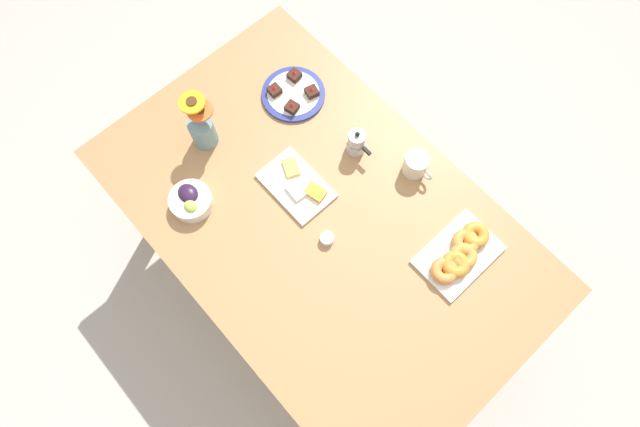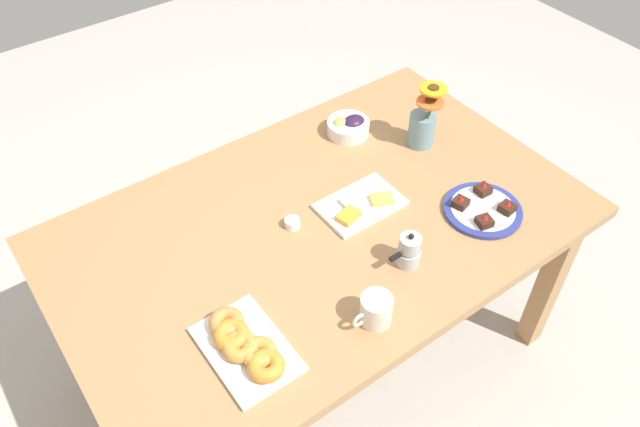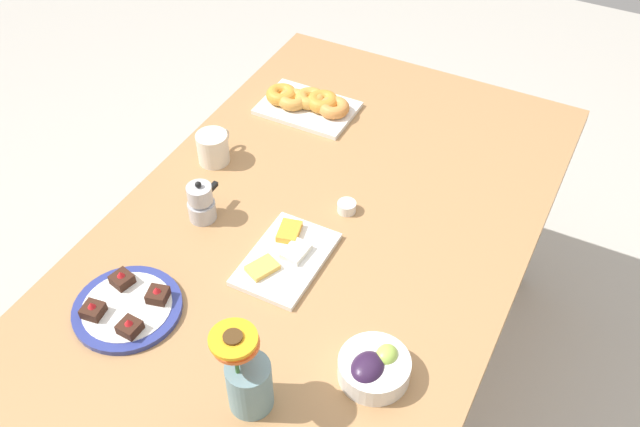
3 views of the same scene
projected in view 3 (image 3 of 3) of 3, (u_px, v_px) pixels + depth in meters
ground_plane at (320, 387)px, 2.30m from camera, size 6.00×6.00×0.00m
dining_table at (320, 248)px, 1.85m from camera, size 1.60×1.00×0.74m
coffee_mug at (213, 147)px, 1.94m from camera, size 0.12×0.09×0.09m
grape_bowl at (374, 368)px, 1.45m from camera, size 0.15×0.15×0.07m
cheese_platter at (286, 257)px, 1.69m from camera, size 0.26×0.17×0.03m
croissant_platter at (308, 103)px, 2.12m from camera, size 0.19×0.28×0.05m
jam_cup_honey at (347, 207)px, 1.81m from camera, size 0.05×0.05×0.03m
dessert_plate at (127, 307)px, 1.58m from camera, size 0.24×0.24×0.05m
flower_vase at (248, 380)px, 1.37m from camera, size 0.11×0.11×0.23m
moka_pot at (201, 203)px, 1.77m from camera, size 0.11×0.07×0.12m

